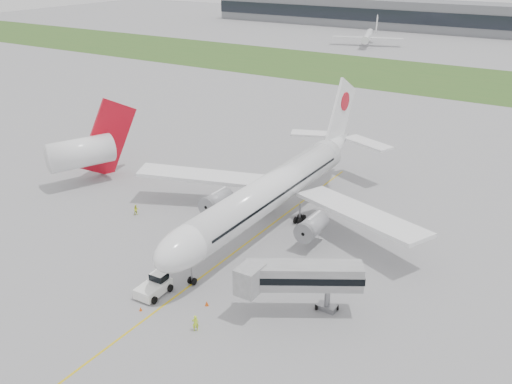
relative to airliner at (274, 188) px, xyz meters
The scene contains 13 objects.
ground 7.47m from the airliner, 90.00° to the right, with size 600.00×600.00×0.00m, color #969698.
apron_markings 11.38m from the airliner, 90.00° to the right, with size 70.00×70.00×0.04m, color gold, non-canonical shape.
grass_strip 115.27m from the airliner, 90.00° to the left, with size 600.00×50.00×0.02m, color #335B22.
control_tower 244.38m from the airliner, 111.62° to the left, with size 12.00×12.00×56.00m, color slate, non-canonical shape.
airliner is the anchor object (origin of this frame).
pushback_tug 24.33m from the airliner, 96.15° to the right, with size 3.13×4.52×2.27m.
jet_bridge 22.89m from the airliner, 53.66° to the right, with size 12.65×9.98×6.34m.
safety_cone_left 28.00m from the airliner, 93.19° to the right, with size 0.36×0.36×0.49m, color #D74A0B.
safety_cone_right 23.64m from the airliner, 79.37° to the right, with size 0.45×0.45×0.62m, color #D74A0B.
ground_crew_near 28.07m from the airliner, 77.48° to the right, with size 0.70×0.46×1.91m, color #CAF629.
ground_crew_far 21.85m from the airliner, 155.57° to the right, with size 0.81×0.63×1.68m, color yellow.
neighbor_aircraft 36.03m from the airliner, behind, with size 8.85×18.01×14.64m.
distant_aircraft_left 173.36m from the airliner, 107.22° to the left, with size 29.22×25.78×11.17m, color white, non-canonical shape.
Camera 1 is at (38.21, -61.56, 37.97)m, focal length 40.00 mm.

